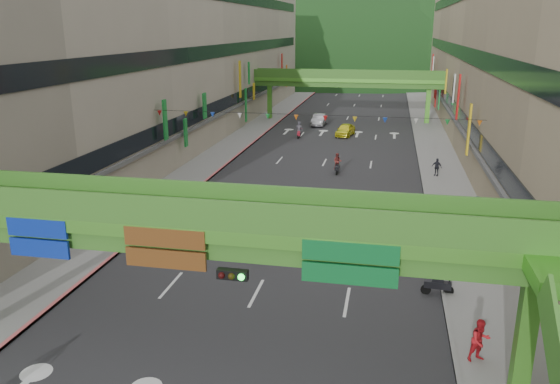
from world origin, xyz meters
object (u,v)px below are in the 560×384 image
scooter_rider_near (265,241)px  scooter_rider_mid (337,163)px  overpass_near (235,249)px  pedestrian_red (480,344)px  car_silver (319,120)px  car_yellow (345,130)px

scooter_rider_near → scooter_rider_mid: bearing=83.5°
overpass_near → pedestrian_red: bearing=16.2°
overpass_near → scooter_rider_mid: (0.70, 30.70, -4.25)m
car_silver → pedestrian_red: size_ratio=2.66×
scooter_rider_near → car_silver: scooter_rider_near is taller
overpass_near → car_yellow: size_ratio=6.48×
scooter_rider_mid → car_yellow: bearing=92.6°
overpass_near → scooter_rider_near: (-1.52, 11.26, -4.29)m
scooter_rider_mid → overpass_near: bearing=-91.3°
car_silver → pedestrian_red: bearing=-74.9°
car_silver → scooter_rider_mid: bearing=-77.7°
overpass_near → pedestrian_red: size_ratio=15.98×
scooter_rider_mid → car_yellow: scooter_rider_mid is taller
scooter_rider_near → car_silver: 44.43m
overpass_near → car_yellow: bearing=90.1°
car_silver → car_yellow: car_silver is taller
scooter_rider_mid → pedestrian_red: size_ratio=1.07×
car_yellow → car_silver: bearing=130.6°
car_silver → pedestrian_red: (13.25, -52.98, 0.11)m
scooter_rider_near → pedestrian_red: 13.63m
car_yellow → scooter_rider_mid: bearing=-77.9°
overpass_near → scooter_rider_near: 12.14m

